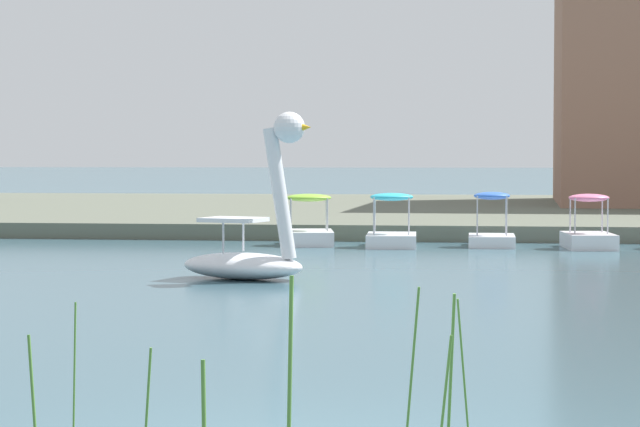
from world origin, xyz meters
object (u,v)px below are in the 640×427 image
at_px(swan_boat, 251,241).
at_px(pedal_boat_cyan, 392,231).
at_px(pedal_boat_lime, 309,230).
at_px(pedal_boat_pink, 589,233).
at_px(pedal_boat_blue, 492,232).

relative_size(swan_boat, pedal_boat_cyan, 1.53).
xyz_separation_m(swan_boat, pedal_boat_lime, (-0.23, 9.48, -0.32)).
relative_size(swan_boat, pedal_boat_pink, 1.49).
distance_m(pedal_boat_blue, pedal_boat_lime, 4.71).
height_order(pedal_boat_cyan, pedal_boat_lime, pedal_boat_cyan).
bearing_deg(pedal_boat_cyan, pedal_boat_blue, 10.71).
relative_size(pedal_boat_pink, pedal_boat_cyan, 1.03).
relative_size(pedal_boat_pink, pedal_boat_lime, 0.99).
bearing_deg(pedal_boat_pink, pedal_boat_blue, 170.89).
bearing_deg(swan_boat, pedal_boat_lime, 91.39).
bearing_deg(swan_boat, pedal_boat_pink, 53.03).
xyz_separation_m(swan_boat, pedal_boat_cyan, (1.96, 9.06, -0.32)).
distance_m(pedal_boat_pink, pedal_boat_lime, 7.13).
height_order(pedal_boat_pink, pedal_boat_blue, pedal_boat_blue).
height_order(pedal_boat_pink, pedal_boat_lime, pedal_boat_pink).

